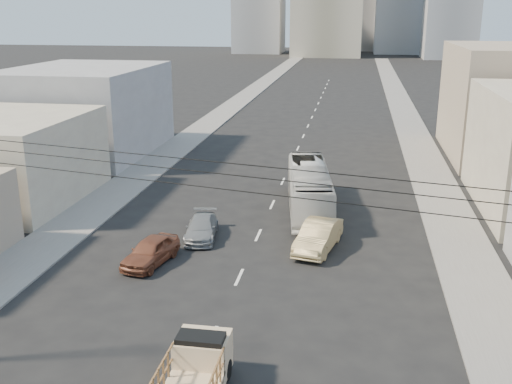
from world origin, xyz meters
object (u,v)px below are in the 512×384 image
(sedan_tan, at_px, (318,236))
(flatbed_pickup, at_px, (195,369))
(sedan_brown, at_px, (151,251))
(city_bus, at_px, (309,189))
(sedan_grey, at_px, (201,228))

(sedan_tan, bearing_deg, flatbed_pickup, -91.00)
(sedan_brown, bearing_deg, flatbed_pickup, -52.04)
(city_bus, height_order, sedan_grey, city_bus)
(flatbed_pickup, bearing_deg, sedan_tan, 76.88)
(flatbed_pickup, xyz_separation_m, city_bus, (2.24, 20.99, 0.44))
(sedan_brown, height_order, sedan_tan, sedan_tan)
(flatbed_pickup, distance_m, sedan_tan, 14.60)
(flatbed_pickup, relative_size, sedan_brown, 1.06)
(sedan_tan, distance_m, sedan_grey, 6.98)
(sedan_tan, xyz_separation_m, sedan_grey, (-6.94, 0.66, -0.18))
(flatbed_pickup, distance_m, city_bus, 21.11)
(sedan_brown, bearing_deg, city_bus, 65.06)
(city_bus, distance_m, sedan_grey, 8.52)
(city_bus, height_order, sedan_tan, city_bus)
(city_bus, bearing_deg, sedan_tan, -88.61)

